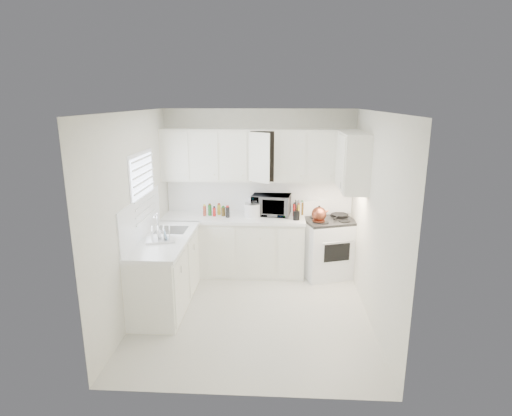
# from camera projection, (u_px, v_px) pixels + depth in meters

# --- Properties ---
(floor) EXTENTS (3.20, 3.20, 0.00)m
(floor) POSITION_uv_depth(u_px,v_px,m) (253.00, 312.00, 5.52)
(floor) COLOR silver
(floor) RESTS_ON ground
(ceiling) EXTENTS (3.20, 3.20, 0.00)m
(ceiling) POSITION_uv_depth(u_px,v_px,m) (253.00, 112.00, 4.85)
(ceiling) COLOR white
(ceiling) RESTS_ON ground
(wall_back) EXTENTS (3.00, 0.00, 3.00)m
(wall_back) POSITION_uv_depth(u_px,v_px,m) (259.00, 191.00, 6.73)
(wall_back) COLOR white
(wall_back) RESTS_ON ground
(wall_front) EXTENTS (3.00, 0.00, 3.00)m
(wall_front) POSITION_uv_depth(u_px,v_px,m) (241.00, 269.00, 3.64)
(wall_front) COLOR white
(wall_front) RESTS_ON ground
(wall_left) EXTENTS (0.00, 3.20, 3.20)m
(wall_left) POSITION_uv_depth(u_px,v_px,m) (135.00, 217.00, 5.27)
(wall_left) COLOR white
(wall_left) RESTS_ON ground
(wall_right) EXTENTS (0.00, 3.20, 3.20)m
(wall_right) POSITION_uv_depth(u_px,v_px,m) (375.00, 220.00, 5.10)
(wall_right) COLOR white
(wall_right) RESTS_ON ground
(window_blinds) EXTENTS (0.06, 0.96, 1.06)m
(window_blinds) POSITION_uv_depth(u_px,v_px,m) (144.00, 191.00, 5.54)
(window_blinds) COLOR white
(window_blinds) RESTS_ON wall_left
(lower_cabinets_back) EXTENTS (2.22, 0.60, 0.90)m
(lower_cabinets_back) POSITION_uv_depth(u_px,v_px,m) (234.00, 246.00, 6.68)
(lower_cabinets_back) COLOR white
(lower_cabinets_back) RESTS_ON floor
(lower_cabinets_left) EXTENTS (0.60, 1.60, 0.90)m
(lower_cabinets_left) POSITION_uv_depth(u_px,v_px,m) (166.00, 273.00, 5.66)
(lower_cabinets_left) COLOR white
(lower_cabinets_left) RESTS_ON floor
(countertop_back) EXTENTS (2.24, 0.64, 0.05)m
(countertop_back) POSITION_uv_depth(u_px,v_px,m) (233.00, 218.00, 6.55)
(countertop_back) COLOR white
(countertop_back) RESTS_ON lower_cabinets_back
(countertop_left) EXTENTS (0.64, 1.62, 0.05)m
(countertop_left) POSITION_uv_depth(u_px,v_px,m) (165.00, 240.00, 5.54)
(countertop_left) COLOR white
(countertop_left) RESTS_ON lower_cabinets_left
(backsplash_back) EXTENTS (2.98, 0.02, 0.55)m
(backsplash_back) POSITION_uv_depth(u_px,v_px,m) (259.00, 196.00, 6.74)
(backsplash_back) COLOR white
(backsplash_back) RESTS_ON wall_back
(backsplash_left) EXTENTS (0.02, 1.60, 0.55)m
(backsplash_left) POSITION_uv_depth(u_px,v_px,m) (141.00, 218.00, 5.48)
(backsplash_left) COLOR white
(backsplash_left) RESTS_ON wall_left
(upper_cabinets_back) EXTENTS (3.00, 0.33, 0.80)m
(upper_cabinets_back) POSITION_uv_depth(u_px,v_px,m) (259.00, 181.00, 6.52)
(upper_cabinets_back) COLOR white
(upper_cabinets_back) RESTS_ON wall_back
(upper_cabinets_right) EXTENTS (0.33, 0.90, 0.80)m
(upper_cabinets_right) POSITION_uv_depth(u_px,v_px,m) (351.00, 190.00, 5.85)
(upper_cabinets_right) COLOR white
(upper_cabinets_right) RESTS_ON wall_right
(sink) EXTENTS (0.42, 0.38, 0.30)m
(sink) POSITION_uv_depth(u_px,v_px,m) (171.00, 222.00, 5.84)
(sink) COLOR gray
(sink) RESTS_ON countertop_left
(stove) EXTENTS (0.93, 0.84, 1.19)m
(stove) POSITION_uv_depth(u_px,v_px,m) (328.00, 240.00, 6.56)
(stove) COLOR white
(stove) RESTS_ON floor
(tea_kettle) EXTENTS (0.29, 0.25, 0.26)m
(tea_kettle) POSITION_uv_depth(u_px,v_px,m) (319.00, 213.00, 6.29)
(tea_kettle) COLOR maroon
(tea_kettle) RESTS_ON stove
(frying_pan) EXTENTS (0.44, 0.53, 0.04)m
(frying_pan) POSITION_uv_depth(u_px,v_px,m) (340.00, 214.00, 6.61)
(frying_pan) COLOR black
(frying_pan) RESTS_ON stove
(microwave) EXTENTS (0.64, 0.41, 0.40)m
(microwave) POSITION_uv_depth(u_px,v_px,m) (271.00, 202.00, 6.61)
(microwave) COLOR gray
(microwave) RESTS_ON countertop_back
(rice_cooker) EXTENTS (0.32, 0.32, 0.25)m
(rice_cooker) POSITION_uv_depth(u_px,v_px,m) (252.00, 209.00, 6.50)
(rice_cooker) COLOR white
(rice_cooker) RESTS_ON countertop_back
(paper_towel) EXTENTS (0.12, 0.12, 0.27)m
(paper_towel) POSITION_uv_depth(u_px,v_px,m) (252.00, 205.00, 6.69)
(paper_towel) COLOR white
(paper_towel) RESTS_ON countertop_back
(utensil_crock) EXTENTS (0.13, 0.13, 0.33)m
(utensil_crock) POSITION_uv_depth(u_px,v_px,m) (297.00, 209.00, 6.32)
(utensil_crock) COLOR black
(utensil_crock) RESTS_ON countertop_back
(dish_rack) EXTENTS (0.43, 0.36, 0.20)m
(dish_rack) POSITION_uv_depth(u_px,v_px,m) (160.00, 233.00, 5.40)
(dish_rack) COLOR white
(dish_rack) RESTS_ON countertop_left
(spice_left_0) EXTENTS (0.06, 0.06, 0.13)m
(spice_left_0) POSITION_uv_depth(u_px,v_px,m) (206.00, 210.00, 6.67)
(spice_left_0) COLOR #9C3E2A
(spice_left_0) RESTS_ON countertop_back
(spice_left_1) EXTENTS (0.06, 0.06, 0.13)m
(spice_left_1) POSITION_uv_depth(u_px,v_px,m) (209.00, 212.00, 6.58)
(spice_left_1) COLOR #236A26
(spice_left_1) RESTS_ON countertop_back
(spice_left_2) EXTENTS (0.06, 0.06, 0.13)m
(spice_left_2) POSITION_uv_depth(u_px,v_px,m) (215.00, 210.00, 6.67)
(spice_left_2) COLOR red
(spice_left_2) RESTS_ON countertop_back
(spice_left_3) EXTENTS (0.06, 0.06, 0.13)m
(spice_left_3) POSITION_uv_depth(u_px,v_px,m) (219.00, 212.00, 6.58)
(spice_left_3) COLOR gold
(spice_left_3) RESTS_ON countertop_back
(spice_left_4) EXTENTS (0.06, 0.06, 0.13)m
(spice_left_4) POSITION_uv_depth(u_px,v_px,m) (224.00, 210.00, 6.66)
(spice_left_4) COLOR #513C17
(spice_left_4) RESTS_ON countertop_back
(spice_left_5) EXTENTS (0.06, 0.06, 0.13)m
(spice_left_5) POSITION_uv_depth(u_px,v_px,m) (228.00, 212.00, 6.57)
(spice_left_5) COLOR black
(spice_left_5) RESTS_ON countertop_back
(sauce_right_0) EXTENTS (0.06, 0.06, 0.19)m
(sauce_right_0) POSITION_uv_depth(u_px,v_px,m) (295.00, 209.00, 6.63)
(sauce_right_0) COLOR red
(sauce_right_0) RESTS_ON countertop_back
(sauce_right_1) EXTENTS (0.06, 0.06, 0.19)m
(sauce_right_1) POSITION_uv_depth(u_px,v_px,m) (299.00, 210.00, 6.57)
(sauce_right_1) COLOR gold
(sauce_right_1) RESTS_ON countertop_back
(sauce_right_2) EXTENTS (0.06, 0.06, 0.19)m
(sauce_right_2) POSITION_uv_depth(u_px,v_px,m) (302.00, 209.00, 6.62)
(sauce_right_2) COLOR #513C17
(sauce_right_2) RESTS_ON countertop_back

